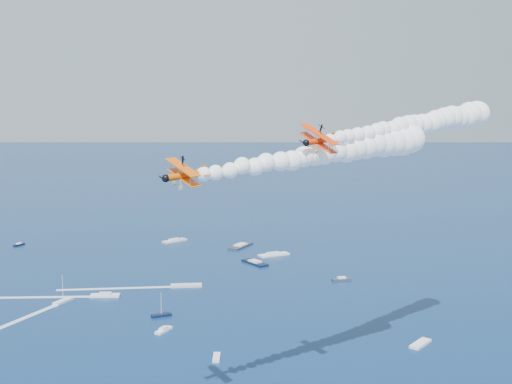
{
  "coord_description": "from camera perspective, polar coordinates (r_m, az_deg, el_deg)",
  "views": [
    {
      "loc": [
        6.15,
        -95.52,
        62.33
      ],
      "look_at": [
        8.29,
        12.85,
        47.05
      ],
      "focal_mm": 44.81,
      "sensor_mm": 36.0,
      "label": 1
    }
  ],
  "objects": [
    {
      "name": "spectator_boats",
      "position": [
        230.08,
        -3.01,
        -7.61
      ],
      "size": [
        247.92,
        161.06,
        0.7
      ],
      "color": "white",
      "rests_on": "ground"
    },
    {
      "name": "smoke_trail_lead",
      "position": [
        136.82,
        13.75,
        5.79
      ],
      "size": [
        57.65,
        56.8,
        10.04
      ],
      "primitive_type": null,
      "rotation": [
        0.0,
        0.0,
        3.83
      ],
      "color": "white"
    },
    {
      "name": "biplane_trail",
      "position": [
        103.34,
        -6.33,
        1.48
      ],
      "size": [
        11.91,
        12.81,
        7.96
      ],
      "primitive_type": null,
      "rotation": [
        -0.25,
        0.07,
        3.71
      ],
      "color": "#F35605"
    },
    {
      "name": "biplane_lead",
      "position": [
        115.52,
        5.68,
        4.57
      ],
      "size": [
        12.24,
        12.67,
        8.81
      ],
      "primitive_type": null,
      "rotation": [
        -0.42,
        0.07,
        3.83
      ],
      "color": "#FF3705"
    },
    {
      "name": "smoke_trail_trail",
      "position": [
        118.46,
        5.63,
        3.34
      ],
      "size": [
        57.49,
        53.08,
        10.04
      ],
      "primitive_type": null,
      "rotation": [
        0.0,
        0.0,
        3.71
      ],
      "color": "white"
    }
  ]
}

